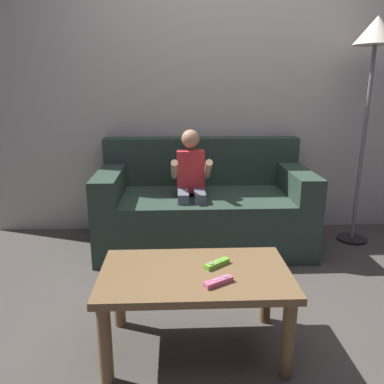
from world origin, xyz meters
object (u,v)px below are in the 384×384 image
(couch, at_px, (203,208))
(game_remote_pink_near_edge, at_px, (219,282))
(floor_lamp, at_px, (374,49))
(person_seated_on_couch, at_px, (191,184))
(game_remote_lime_center, at_px, (217,264))
(coffee_table, at_px, (195,285))

(couch, height_order, game_remote_pink_near_edge, couch)
(game_remote_pink_near_edge, distance_m, floor_lamp, 2.21)
(person_seated_on_couch, distance_m, game_remote_pink_near_edge, 1.25)
(game_remote_lime_center, bearing_deg, couch, 88.81)
(game_remote_pink_near_edge, height_order, floor_lamp, floor_lamp)
(couch, bearing_deg, game_remote_pink_near_edge, -91.49)
(coffee_table, distance_m, floor_lamp, 2.23)
(couch, xyz_separation_m, person_seated_on_couch, (-0.10, -0.17, 0.24))
(person_seated_on_couch, relative_size, floor_lamp, 0.54)
(couch, distance_m, game_remote_lime_center, 1.25)
(couch, height_order, floor_lamp, floor_lamp)
(coffee_table, xyz_separation_m, floor_lamp, (1.38, 1.31, 1.16))
(coffee_table, height_order, floor_lamp, floor_lamp)
(game_remote_lime_center, distance_m, floor_lamp, 2.09)
(couch, xyz_separation_m, coffee_table, (-0.13, -1.29, 0.04))
(person_seated_on_couch, bearing_deg, game_remote_lime_center, -85.79)
(game_remote_pink_near_edge, bearing_deg, floor_lamp, 48.05)
(game_remote_pink_near_edge, relative_size, game_remote_lime_center, 1.05)
(person_seated_on_couch, height_order, floor_lamp, floor_lamp)
(game_remote_lime_center, height_order, floor_lamp, floor_lamp)
(coffee_table, bearing_deg, person_seated_on_couch, 88.59)
(coffee_table, bearing_deg, couch, 84.15)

